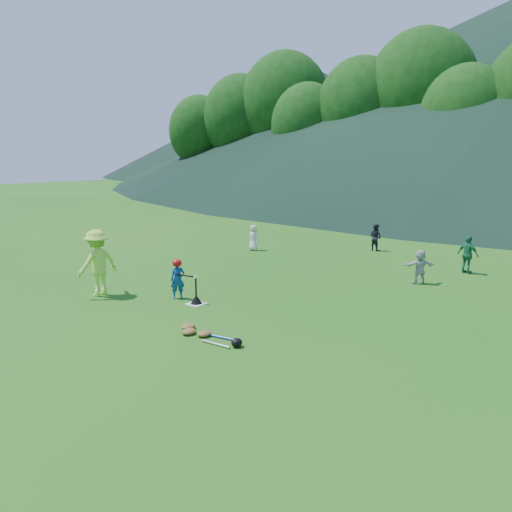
{
  "coord_description": "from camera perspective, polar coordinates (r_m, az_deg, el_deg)",
  "views": [
    {
      "loc": [
        9.14,
        -8.81,
        3.85
      ],
      "look_at": [
        0.0,
        2.5,
        0.9
      ],
      "focal_mm": 35.0,
      "sensor_mm": 36.0,
      "label": 1
    }
  ],
  "objects": [
    {
      "name": "outfield_fence",
      "position": [
        38.06,
        25.04,
        5.65
      ],
      "size": [
        70.07,
        0.08,
        1.33
      ],
      "color": "gray",
      "rests_on": "ground"
    },
    {
      "name": "fielder_b",
      "position": [
        20.97,
        13.48,
        2.1
      ],
      "size": [
        0.61,
        0.51,
        1.1
      ],
      "primitive_type": "imported",
      "rotation": [
        0.0,
        0.0,
        2.95
      ],
      "color": "black",
      "rests_on": "ground"
    },
    {
      "name": "batter_gear",
      "position": [
        13.6,
        -8.94,
        -0.92
      ],
      "size": [
        0.73,
        0.26,
        0.43
      ],
      "color": "#B00B10",
      "rests_on": "ground"
    },
    {
      "name": "fielder_c",
      "position": [
        17.84,
        23.05,
        0.14
      ],
      "size": [
        0.79,
        0.5,
        1.26
      ],
      "primitive_type": "imported",
      "rotation": [
        0.0,
        0.0,
        2.86
      ],
      "color": "#22724A",
      "rests_on": "ground"
    },
    {
      "name": "home_plate",
      "position": [
        13.27,
        -6.83,
        -5.45
      ],
      "size": [
        0.45,
        0.45,
        0.02
      ],
      "primitive_type": "cube",
      "color": "silver",
      "rests_on": "ground"
    },
    {
      "name": "fielder_a",
      "position": [
        20.44,
        -0.29,
        2.12
      ],
      "size": [
        0.55,
        0.39,
        1.06
      ],
      "primitive_type": "imported",
      "rotation": [
        0.0,
        0.0,
        3.03
      ],
      "color": "silver",
      "rests_on": "ground"
    },
    {
      "name": "adult_coach",
      "position": [
        14.46,
        -17.66,
        -0.76
      ],
      "size": [
        0.7,
        1.2,
        1.85
      ],
      "primitive_type": "imported",
      "rotation": [
        0.0,
        0.0,
        -1.59
      ],
      "color": "#B3F949",
      "rests_on": "ground"
    },
    {
      "name": "fielder_d",
      "position": [
        15.92,
        18.22,
        -1.17
      ],
      "size": [
        0.91,
        0.91,
        1.06
      ],
      "primitive_type": "imported",
      "rotation": [
        0.0,
        0.0,
        3.92
      ],
      "color": "#BDBDBD",
      "rests_on": "ground"
    },
    {
      "name": "equipment_pile",
      "position": [
        10.96,
        -5.99,
        -8.81
      ],
      "size": [
        1.8,
        0.56,
        0.19
      ],
      "color": "olive",
      "rests_on": "ground"
    },
    {
      "name": "baseball",
      "position": [
        13.08,
        -6.91,
        -2.39
      ],
      "size": [
        0.08,
        0.08,
        0.08
      ],
      "primitive_type": "sphere",
      "color": "white",
      "rests_on": "batting_tee"
    },
    {
      "name": "batting_tee",
      "position": [
        13.23,
        -6.85,
        -4.95
      ],
      "size": [
        0.3,
        0.3,
        0.68
      ],
      "color": "black",
      "rests_on": "home_plate"
    },
    {
      "name": "ground",
      "position": [
        13.27,
        -6.83,
        -5.49
      ],
      "size": [
        120.0,
        120.0,
        0.0
      ],
      "primitive_type": "plane",
      "color": "#1B5F15",
      "rests_on": "ground"
    },
    {
      "name": "batter_child",
      "position": [
        13.71,
        -8.94,
        -2.67
      ],
      "size": [
        0.43,
        0.47,
        1.07
      ],
      "primitive_type": "imported",
      "rotation": [
        0.0,
        0.0,
        0.97
      ],
      "color": "navy",
      "rests_on": "ground"
    }
  ]
}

